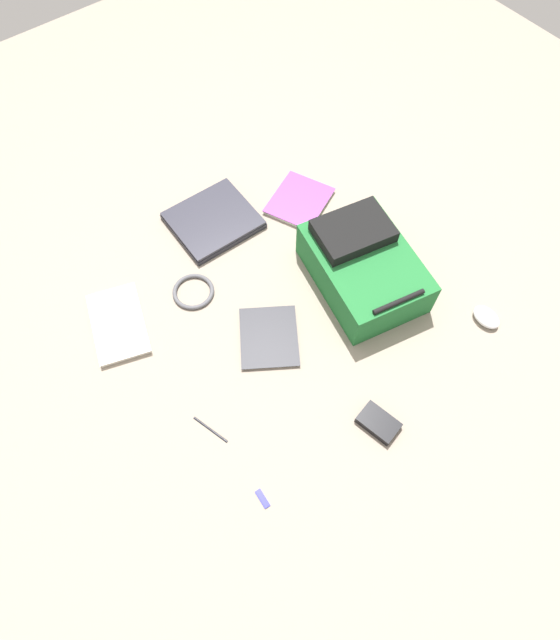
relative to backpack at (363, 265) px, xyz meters
The scene contains 11 objects.
ground_plane 0.32m from the backpack, 14.42° to the right, with size 3.93×3.93×0.00m, color gray.
backpack is the anchor object (origin of this frame).
laptop 0.59m from the backpack, 63.01° to the right, with size 0.31×0.28×0.03m.
book_red 0.85m from the backpack, 25.04° to the right, with size 0.25×0.32×0.02m.
book_manual 0.40m from the backpack, ahead, with size 0.28×0.29×0.01m.
book_blue 0.41m from the backpack, 97.05° to the right, with size 0.29×0.28×0.02m.
computer_mouse 0.45m from the backpack, 120.16° to the left, with size 0.07×0.10×0.04m, color silver.
cable_coil 0.59m from the backpack, 32.16° to the right, with size 0.15×0.15×0.01m, color #4C4C51.
power_brick 0.53m from the backpack, 53.99° to the left, with size 0.08×0.12×0.03m, color black.
pen_black 0.74m from the backpack, 10.03° to the left, with size 0.01×0.01×0.13m, color black.
usb_stick 0.82m from the backpack, 28.20° to the left, with size 0.02×0.06×0.01m, color #191999.
Camera 1 is at (0.54, 0.70, 1.57)m, focal length 29.54 mm.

